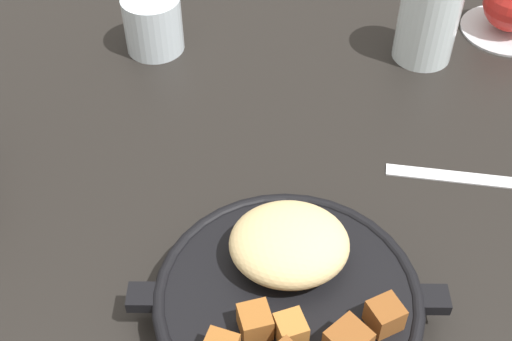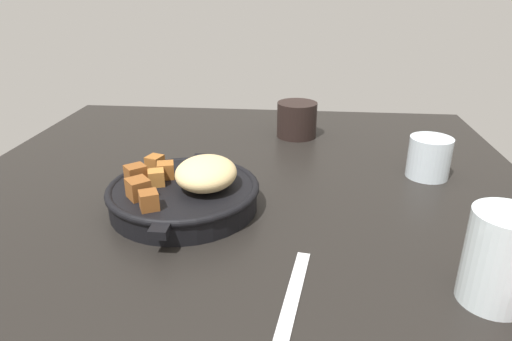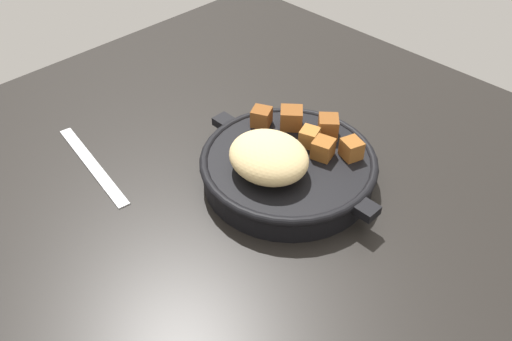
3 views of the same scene
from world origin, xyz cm
name	(u,v)px [view 3 (image 3 of 3)]	position (x,y,z in cm)	size (l,w,h in cm)	color
ground_plane	(265,232)	(0.00, 0.00, -1.20)	(108.29, 100.40, 2.40)	black
cast_iron_skillet	(286,164)	(3.81, -7.70, 2.92)	(27.52, 23.21, 8.35)	black
butter_knife	(92,164)	(24.81, 8.94, 0.18)	(20.10, 1.60, 0.36)	silver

